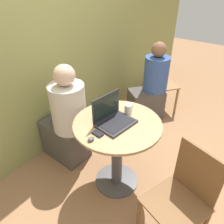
# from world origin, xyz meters

# --- Properties ---
(ground_plane) EXTENTS (12.00, 12.00, 0.00)m
(ground_plane) POSITION_xyz_m (0.00, 0.00, 0.00)
(ground_plane) COLOR #9E704C
(back_wall) EXTENTS (7.00, 0.05, 2.60)m
(back_wall) POSITION_xyz_m (0.00, 1.02, 1.30)
(back_wall) COLOR #939956
(back_wall) RESTS_ON ground_plane
(round_table) EXTENTS (0.79, 0.79, 0.76)m
(round_table) POSITION_xyz_m (0.00, 0.00, 0.53)
(round_table) COLOR #4C4C51
(round_table) RESTS_ON ground_plane
(laptop) EXTENTS (0.35, 0.28, 0.25)m
(laptop) POSITION_xyz_m (-0.02, 0.03, 0.82)
(laptop) COLOR #2D2D33
(laptop) RESTS_ON round_table
(cell_phone) EXTENTS (0.06, 0.10, 0.02)m
(cell_phone) POSITION_xyz_m (-0.23, 0.03, 0.77)
(cell_phone) COLOR black
(cell_phone) RESTS_ON round_table
(computer_mouse) EXTENTS (0.06, 0.04, 0.03)m
(computer_mouse) POSITION_xyz_m (-0.32, 0.03, 0.78)
(computer_mouse) COLOR #4C4C51
(computer_mouse) RESTS_ON round_table
(coffee_cup) EXTENTS (0.12, 0.07, 0.09)m
(coffee_cup) POSITION_xyz_m (0.19, 0.01, 0.81)
(coffee_cup) COLOR white
(coffee_cup) RESTS_ON round_table
(chair_empty) EXTENTS (0.50, 0.50, 0.87)m
(chair_empty) POSITION_xyz_m (-0.14, -0.70, 0.45)
(chair_empty) COLOR brown
(chair_empty) RESTS_ON ground_plane
(person_seated) EXTENTS (0.36, 0.56, 1.17)m
(person_seated) POSITION_xyz_m (-0.03, 0.66, 0.48)
(person_seated) COLOR #4C4742
(person_seated) RESTS_ON ground_plane
(chair_background) EXTENTS (0.56, 0.56, 0.84)m
(chair_background) POSITION_xyz_m (1.54, 0.35, 0.44)
(chair_background) COLOR #9E7042
(chair_background) RESTS_ON ground_plane
(person_background) EXTENTS (0.57, 0.54, 1.13)m
(person_background) POSITION_xyz_m (1.29, 0.35, 0.47)
(person_background) COLOR #4C4742
(person_background) RESTS_ON ground_plane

